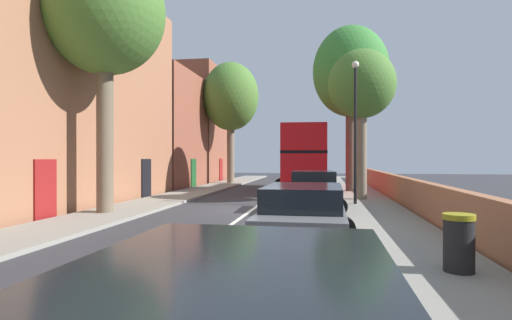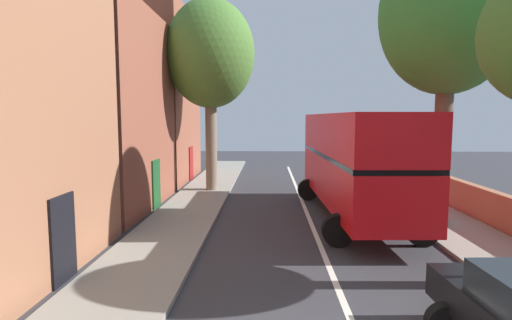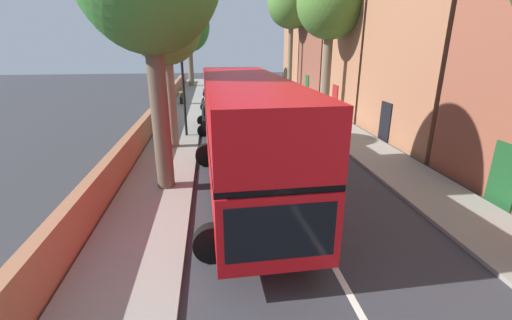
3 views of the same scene
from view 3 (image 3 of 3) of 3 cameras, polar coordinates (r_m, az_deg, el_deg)
The scene contains 17 objects.
ground_plane at distance 21.96m, azimuth 0.20°, elevation 5.50°, with size 84.00×84.00×0.00m, color #333338.
road_centre_line at distance 21.96m, azimuth 0.20°, elevation 5.51°, with size 0.16×54.00×0.01m, color silver.
sidewalk_left at distance 23.07m, azimuth 12.42°, elevation 5.87°, with size 2.60×60.00×0.12m, color gray.
sidewalk_right at distance 21.88m, azimuth -12.69°, elevation 5.14°, with size 2.60×60.00×0.12m, color gray.
terraced_houses_left at distance 23.68m, azimuth 22.18°, elevation 17.00°, with size 4.07×47.68×10.73m.
boundary_wall_right at distance 21.96m, azimuth -16.85°, elevation 6.43°, with size 0.36×54.00×1.30m, color #9E6647.
double_decker_bus at distance 11.18m, azimuth -1.61°, elevation 4.66°, with size 3.78×10.30×4.06m.
parked_car_grey_right_0 at distance 28.85m, azimuth -6.73°, elevation 10.42°, with size 2.50×4.58×1.53m.
parked_car_blue_right_1 at distance 35.97m, azimuth -6.90°, elevation 12.14°, with size 2.41×4.35×1.62m.
parked_car_green_left_2 at distance 42.29m, azimuth -0.02°, elevation 13.28°, with size 2.45×4.05×1.62m.
parked_car_black_right_3 at distance 21.25m, azimuth -6.45°, elevation 7.49°, with size 2.64×4.47×1.62m.
street_tree_left_0 at distance 36.72m, azimuth 5.96°, elevation 24.44°, with size 4.71×4.71×11.02m.
street_tree_right_1 at distance 17.20m, azimuth -14.88°, elevation 20.35°, with size 3.28×3.28×7.38m.
street_tree_left_2 at distance 25.02m, azimuth 12.33°, elevation 24.06°, with size 4.47×4.47×9.83m.
street_tree_right_5 at distance 43.26m, azimuth -11.21°, elevation 21.10°, with size 4.91×4.91×9.92m.
lamppost_right at distance 19.34m, azimuth -12.18°, elevation 14.69°, with size 0.32×0.32×6.31m.
litter_bin_right at distance 30.45m, azimuth -12.11°, elevation 10.10°, with size 0.55×0.55×1.03m.
Camera 3 is at (2.74, 21.18, 5.11)m, focal length 24.05 mm.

